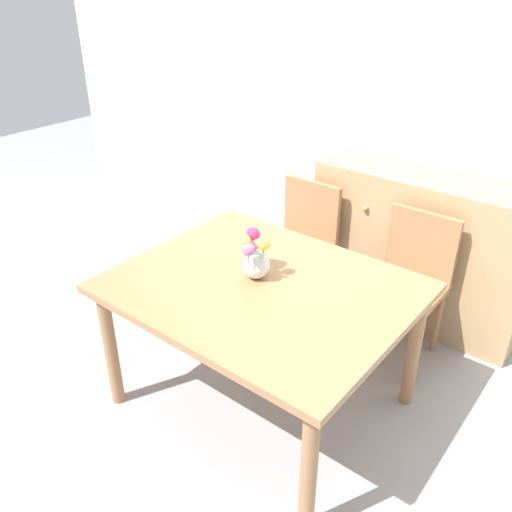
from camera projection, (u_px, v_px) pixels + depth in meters
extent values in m
plane|color=#939399|center=(262.00, 400.00, 2.98)|extent=(12.00, 12.00, 0.00)
cube|color=silver|center=(418.00, 95.00, 3.40)|extent=(7.00, 0.10, 2.80)
cube|color=#9E7047|center=(262.00, 288.00, 2.62)|extent=(1.41, 1.15, 0.04)
cylinder|color=#9E7047|center=(111.00, 348.00, 2.81)|extent=(0.07, 0.07, 0.72)
cylinder|color=#9E7047|center=(309.00, 473.00, 2.13)|extent=(0.07, 0.07, 0.72)
cylinder|color=#9E7047|center=(234.00, 273.00, 3.49)|extent=(0.07, 0.07, 0.72)
cylinder|color=#9E7047|center=(414.00, 349.00, 2.81)|extent=(0.07, 0.07, 0.72)
cube|color=#9E7047|center=(294.00, 252.00, 3.55)|extent=(0.42, 0.42, 0.04)
cylinder|color=#9E7047|center=(299.00, 303.00, 3.44)|extent=(0.04, 0.04, 0.44)
cylinder|color=#9E7047|center=(256.00, 284.00, 3.64)|extent=(0.04, 0.04, 0.44)
cylinder|color=#9E7047|center=(329.00, 280.00, 3.69)|extent=(0.04, 0.04, 0.44)
cylinder|color=#9E7047|center=(287.00, 264.00, 3.88)|extent=(0.04, 0.04, 0.44)
cube|color=#9E7047|center=(312.00, 211.00, 3.57)|extent=(0.42, 0.04, 0.42)
cube|color=#9E7047|center=(402.00, 291.00, 3.12)|extent=(0.42, 0.42, 0.04)
cylinder|color=#9E7047|center=(413.00, 351.00, 3.02)|extent=(0.04, 0.04, 0.44)
cylinder|color=#9E7047|center=(356.00, 327.00, 3.21)|extent=(0.04, 0.04, 0.44)
cylinder|color=#9E7047|center=(438.00, 321.00, 3.26)|extent=(0.04, 0.04, 0.44)
cylinder|color=#9E7047|center=(384.00, 301.00, 3.46)|extent=(0.04, 0.04, 0.44)
cube|color=#9E7047|center=(422.00, 245.00, 3.14)|extent=(0.42, 0.04, 0.42)
cube|color=tan|center=(419.00, 248.00, 3.50)|extent=(1.40, 0.44, 1.00)
sphere|color=#B7933D|center=(365.00, 208.00, 3.37)|extent=(0.04, 0.04, 0.04)
sphere|color=#B7933D|center=(459.00, 235.00, 3.04)|extent=(0.04, 0.04, 0.04)
sphere|color=#B7933D|center=(359.00, 263.00, 3.57)|extent=(0.04, 0.04, 0.04)
sphere|color=#B7933D|center=(447.00, 294.00, 3.24)|extent=(0.04, 0.04, 0.04)
sphere|color=silver|center=(256.00, 265.00, 2.64)|extent=(0.14, 0.14, 0.14)
sphere|color=#EA9EBC|center=(256.00, 242.00, 2.64)|extent=(0.07, 0.07, 0.07)
cylinder|color=#478438|center=(256.00, 247.00, 2.65)|extent=(0.01, 0.01, 0.05)
sphere|color=#EFD14C|center=(264.00, 243.00, 2.57)|extent=(0.07, 0.07, 0.07)
cylinder|color=#478438|center=(264.00, 250.00, 2.59)|extent=(0.01, 0.01, 0.08)
sphere|color=#D12D66|center=(253.00, 234.00, 2.63)|extent=(0.07, 0.07, 0.07)
cylinder|color=#478438|center=(253.00, 242.00, 2.65)|extent=(0.01, 0.01, 0.09)
sphere|color=#EFD14C|center=(246.00, 241.00, 2.55)|extent=(0.05, 0.05, 0.05)
cylinder|color=#478438|center=(246.00, 250.00, 2.57)|extent=(0.01, 0.01, 0.10)
sphere|color=#B266C6|center=(249.00, 250.00, 2.51)|extent=(0.06, 0.06, 0.06)
cylinder|color=#478438|center=(249.00, 257.00, 2.53)|extent=(0.01, 0.01, 0.08)
sphere|color=#EFD14C|center=(247.00, 236.00, 2.67)|extent=(0.07, 0.07, 0.07)
cylinder|color=#478438|center=(247.00, 242.00, 2.68)|extent=(0.01, 0.01, 0.07)
sphere|color=#E55B4C|center=(245.00, 237.00, 2.58)|extent=(0.04, 0.04, 0.04)
cylinder|color=#478438|center=(245.00, 246.00, 2.60)|extent=(0.01, 0.01, 0.10)
ellipsoid|color=#478438|center=(259.00, 244.00, 2.65)|extent=(0.05, 0.07, 0.02)
ellipsoid|color=#478438|center=(257.00, 240.00, 2.68)|extent=(0.06, 0.07, 0.03)
ellipsoid|color=#478438|center=(264.00, 254.00, 2.57)|extent=(0.07, 0.03, 0.04)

